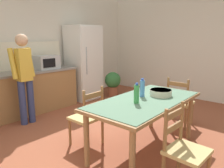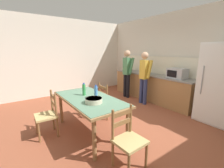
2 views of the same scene
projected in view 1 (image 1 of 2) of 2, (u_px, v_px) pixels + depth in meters
name	position (u px, v px, depth m)	size (l,w,h in m)	color
ground_plane	(115.00, 139.00, 3.54)	(8.32, 8.32, 0.00)	brown
wall_back	(25.00, 44.00, 4.94)	(6.52, 0.12, 2.90)	silver
wall_right	(196.00, 43.00, 5.63)	(0.12, 5.20, 2.90)	silver
kitchen_counter	(5.00, 96.00, 4.33)	(3.15, 0.66, 0.91)	#9E7042
refrigerator	(84.00, 63.00, 5.72)	(0.77, 0.73, 1.90)	white
microwave	(46.00, 62.00, 4.90)	(0.50, 0.39, 0.30)	#B2B7BC
dining_table	(145.00, 105.00, 3.04)	(1.82, 0.93, 0.77)	olive
bottle_near_centre	(136.00, 94.00, 2.83)	(0.07, 0.07, 0.27)	green
bottle_off_centre	(142.00, 88.00, 3.14)	(0.07, 0.07, 0.27)	#4C8ED6
serving_bowl	(161.00, 92.00, 3.21)	(0.32, 0.32, 0.09)	beige
chair_side_near_left	(184.00, 149.00, 2.33)	(0.44, 0.42, 0.91)	olive
chair_side_far_left	(88.00, 117.00, 3.26)	(0.42, 0.40, 0.91)	olive
chair_head_end	(179.00, 103.00, 3.99)	(0.42, 0.44, 0.91)	olive
person_at_counter	(24.00, 75.00, 4.00)	(0.42, 0.29, 1.67)	navy
potted_plant	(113.00, 82.00, 6.05)	(0.44, 0.44, 0.67)	brown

